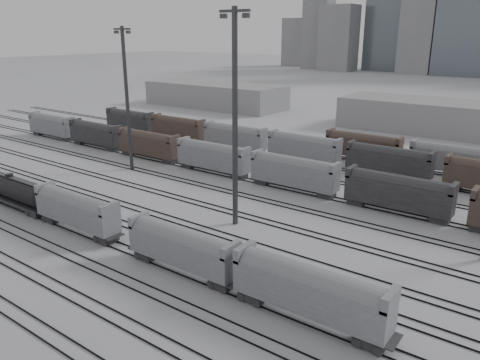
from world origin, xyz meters
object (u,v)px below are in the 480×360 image
Objects in this scene: hopper_car_b at (182,246)px; light_mast_c at (235,116)px; tank_car_b at (11,188)px; hopper_car_a at (76,209)px; hopper_car_c at (310,289)px.

light_mast_c reaches higher than hopper_car_b.
tank_car_b is 34.42m from hopper_car_b.
hopper_car_b is (34.42, -0.00, 0.31)m from tank_car_b.
hopper_car_a is at bearing 180.00° from hopper_car_b.
tank_car_b is 49.68m from hopper_car_c.
hopper_car_c reaches higher than hopper_car_b.
hopper_car_c is at bearing -36.93° from light_mast_c.
tank_car_b is 1.35× the size of hopper_car_a.
hopper_car_c is 26.07m from light_mast_c.
light_mast_c is at bearing 43.18° from hopper_car_a.
hopper_car_c reaches higher than tank_car_b.
hopper_car_a is 0.51× the size of light_mast_c.
light_mast_c is at bearing 24.44° from tank_car_b.
hopper_car_a reaches higher than tank_car_b.
hopper_car_a is 33.71m from hopper_car_c.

